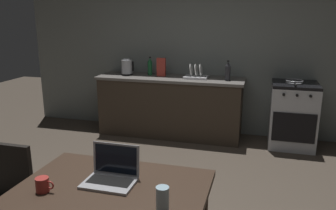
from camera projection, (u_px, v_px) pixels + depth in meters
name	position (u px, v px, depth m)	size (l,w,h in m)	color
back_wall	(226.00, 49.00, 5.05)	(6.40, 0.10, 2.57)	slate
kitchen_counter	(170.00, 106.00, 5.14)	(2.16, 0.64, 0.89)	#382D23
stove_oven	(293.00, 115.00, 4.69)	(0.60, 0.62, 0.89)	#B7BABF
dining_table	(111.00, 199.00, 2.11)	(1.17, 0.85, 0.75)	#332319
chair	(1.00, 200.00, 2.38)	(0.40, 0.40, 0.90)	black
laptop	(111.00, 175.00, 2.16)	(0.32, 0.24, 0.23)	#99999E
electric_kettle	(127.00, 67.00, 5.17)	(0.19, 0.17, 0.24)	black
bottle	(228.00, 71.00, 4.73)	(0.08, 0.08, 0.28)	#2D2D33
frying_pan	(294.00, 81.00, 4.55)	(0.24, 0.41, 0.05)	gray
coffee_mug	(43.00, 185.00, 2.04)	(0.12, 0.08, 0.09)	#9E2D28
drinking_glass	(162.00, 199.00, 1.84)	(0.07, 0.07, 0.14)	#99B7C6
cereal_box	(161.00, 67.00, 5.04)	(0.13, 0.05, 0.27)	#B2382D
dish_rack	(196.00, 75.00, 4.91)	(0.34, 0.26, 0.21)	silver
bottle_b	(150.00, 66.00, 5.15)	(0.07, 0.07, 0.28)	#19592D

